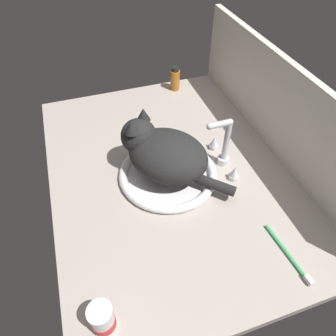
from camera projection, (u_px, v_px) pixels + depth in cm
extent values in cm
cube|color=#ADA399|center=(167.00, 172.00, 107.36)|extent=(108.06, 77.61, 3.00)
cube|color=silver|center=(280.00, 112.00, 104.82)|extent=(108.06, 2.40, 34.95)
torus|color=white|center=(168.00, 173.00, 103.03)|extent=(32.50, 32.50, 2.81)
cylinder|color=white|center=(168.00, 176.00, 103.82)|extent=(28.29, 28.29, 0.60)
cylinder|color=silver|center=(223.00, 160.00, 107.63)|extent=(4.00, 4.00, 2.49)
cylinder|color=silver|center=(227.00, 141.00, 101.27)|extent=(2.00, 2.00, 15.27)
sphere|color=silver|center=(230.00, 122.00, 95.81)|extent=(2.20, 2.20, 2.20)
cylinder|color=silver|center=(220.00, 124.00, 95.05)|extent=(2.00, 6.82, 2.00)
sphere|color=silver|center=(210.00, 126.00, 94.29)|extent=(2.10, 2.10, 2.10)
cylinder|color=silver|center=(213.00, 147.00, 113.19)|extent=(3.20, 3.20, 1.60)
cone|color=silver|center=(214.00, 141.00, 111.23)|extent=(2.88, 2.88, 3.87)
cylinder|color=silver|center=(233.00, 177.00, 102.71)|extent=(3.20, 3.20, 1.60)
cone|color=silver|center=(235.00, 171.00, 100.75)|extent=(2.88, 2.88, 3.87)
ellipsoid|color=black|center=(168.00, 155.00, 97.11)|extent=(32.86, 32.71, 13.73)
sphere|color=black|center=(139.00, 136.00, 97.76)|extent=(11.47, 11.47, 11.47)
cone|color=black|center=(131.00, 127.00, 91.22)|extent=(4.36, 4.36, 4.30)
cone|color=black|center=(143.00, 114.00, 95.47)|extent=(4.36, 4.36, 4.30)
ellipsoid|color=silver|center=(128.00, 135.00, 99.97)|extent=(5.82, 5.86, 3.67)
ellipsoid|color=silver|center=(143.00, 148.00, 100.53)|extent=(13.03, 13.14, 7.55)
cylinder|color=black|center=(214.00, 184.00, 95.75)|extent=(12.07, 11.77, 3.20)
cylinder|color=white|center=(103.00, 321.00, 68.69)|extent=(5.33, 5.33, 7.37)
cylinder|color=#D13838|center=(103.00, 322.00, 69.11)|extent=(5.49, 5.49, 2.95)
cylinder|color=white|center=(100.00, 313.00, 65.31)|extent=(5.59, 5.59, 2.06)
cylinder|color=#B2661E|center=(175.00, 80.00, 138.71)|extent=(4.17, 4.17, 8.97)
cylinder|color=black|center=(175.00, 69.00, 134.85)|extent=(3.13, 3.13, 1.80)
cylinder|color=#3FB266|center=(284.00, 249.00, 84.46)|extent=(16.52, 2.20, 1.00)
cube|color=white|center=(309.00, 280.00, 77.89)|extent=(2.68, 1.39, 1.20)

